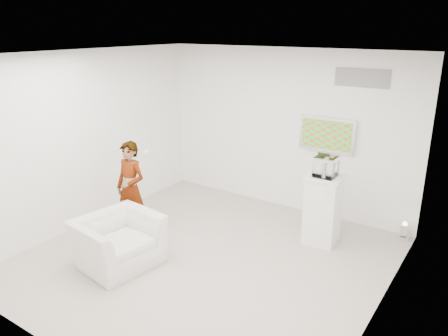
{
  "coord_description": "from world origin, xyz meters",
  "views": [
    {
      "loc": [
        3.51,
        -4.7,
        3.38
      ],
      "look_at": [
        -0.08,
        0.6,
        1.27
      ],
      "focal_mm": 35.0,
      "sensor_mm": 36.0,
      "label": 1
    }
  ],
  "objects_px": {
    "tv": "(327,134)",
    "person": "(131,188)",
    "pedestal": "(323,210)",
    "floor_uplight": "(404,231)",
    "armchair": "(118,241)"
  },
  "relations": [
    {
      "from": "pedestal",
      "to": "floor_uplight",
      "type": "bearing_deg",
      "value": 37.24
    },
    {
      "from": "armchair",
      "to": "floor_uplight",
      "type": "distance_m",
      "value": 4.59
    },
    {
      "from": "tv",
      "to": "person",
      "type": "height_order",
      "value": "tv"
    },
    {
      "from": "tv",
      "to": "person",
      "type": "distance_m",
      "value": 3.5
    },
    {
      "from": "tv",
      "to": "pedestal",
      "type": "xyz_separation_m",
      "value": [
        0.38,
        -0.96,
        -0.99
      ]
    },
    {
      "from": "floor_uplight",
      "to": "tv",
      "type": "bearing_deg",
      "value": 175.41
    },
    {
      "from": "armchair",
      "to": "floor_uplight",
      "type": "height_order",
      "value": "armchair"
    },
    {
      "from": "person",
      "to": "armchair",
      "type": "height_order",
      "value": "person"
    },
    {
      "from": "person",
      "to": "floor_uplight",
      "type": "xyz_separation_m",
      "value": [
        3.89,
        2.3,
        -0.65
      ]
    },
    {
      "from": "person",
      "to": "floor_uplight",
      "type": "bearing_deg",
      "value": 30.51
    },
    {
      "from": "armchair",
      "to": "pedestal",
      "type": "bearing_deg",
      "value": -35.31
    },
    {
      "from": "armchair",
      "to": "person",
      "type": "bearing_deg",
      "value": 41.91
    },
    {
      "from": "armchair",
      "to": "pedestal",
      "type": "distance_m",
      "value": 3.21
    },
    {
      "from": "person",
      "to": "pedestal",
      "type": "relative_size",
      "value": 1.41
    },
    {
      "from": "tv",
      "to": "person",
      "type": "relative_size",
      "value": 0.63
    }
  ]
}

